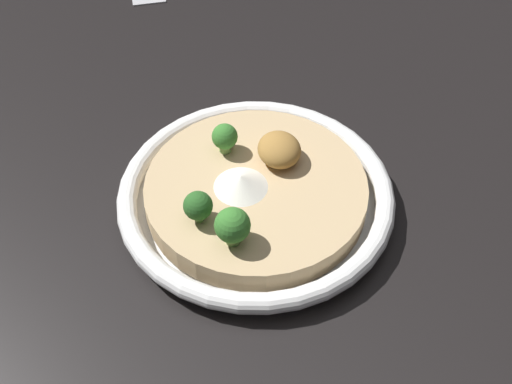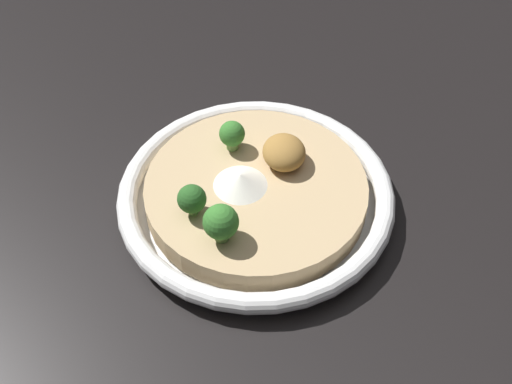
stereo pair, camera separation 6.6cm
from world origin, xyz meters
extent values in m
plane|color=black|center=(0.00, 0.00, 0.00)|extent=(6.00, 6.00, 0.00)
cylinder|color=white|center=(0.00, 0.00, 0.00)|extent=(0.27, 0.27, 0.01)
torus|color=white|center=(0.00, 0.00, 0.02)|extent=(0.29, 0.29, 0.02)
cylinder|color=tan|center=(0.00, 0.00, 0.02)|extent=(0.23, 0.23, 0.03)
cone|color=white|center=(0.00, -0.02, 0.04)|extent=(0.06, 0.06, 0.01)
ellipsoid|color=#A37538|center=(-0.03, 0.03, 0.05)|extent=(0.05, 0.04, 0.03)
cylinder|color=#668E47|center=(0.03, -0.07, 0.04)|extent=(0.01, 0.01, 0.01)
sphere|color=#285B23|center=(0.03, -0.07, 0.06)|extent=(0.03, 0.03, 0.03)
cylinder|color=#668E47|center=(0.07, -0.04, 0.04)|extent=(0.02, 0.02, 0.02)
sphere|color=#387A2D|center=(0.07, -0.04, 0.06)|extent=(0.03, 0.03, 0.03)
cylinder|color=#668E47|center=(-0.06, -0.02, 0.04)|extent=(0.02, 0.02, 0.01)
sphere|color=#387A2D|center=(-0.06, -0.02, 0.06)|extent=(0.03, 0.03, 0.03)
camera|label=1|loc=(0.43, -0.12, 0.51)|focal=45.00mm
camera|label=2|loc=(0.44, -0.06, 0.51)|focal=45.00mm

